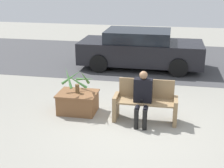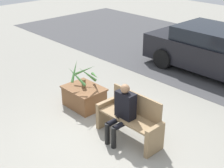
{
  "view_description": "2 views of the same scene",
  "coord_description": "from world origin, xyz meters",
  "px_view_note": "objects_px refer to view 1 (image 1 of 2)",
  "views": [
    {
      "loc": [
        0.75,
        -6.21,
        3.24
      ],
      "look_at": [
        -0.55,
        0.52,
        0.85
      ],
      "focal_mm": 50.0,
      "sensor_mm": 36.0,
      "label": 1
    },
    {
      "loc": [
        3.96,
        -3.49,
        3.78
      ],
      "look_at": [
        -0.51,
        0.71,
        0.91
      ],
      "focal_mm": 50.0,
      "sensor_mm": 36.0,
      "label": 2
    }
  ],
  "objects_px": {
    "bench": "(145,102)",
    "potted_plant": "(77,80)",
    "planter_box": "(78,102)",
    "parked_car": "(140,49)",
    "person_seated": "(143,95)"
  },
  "relations": [
    {
      "from": "bench",
      "to": "planter_box",
      "type": "height_order",
      "value": "bench"
    },
    {
      "from": "person_seated",
      "to": "parked_car",
      "type": "height_order",
      "value": "parked_car"
    },
    {
      "from": "planter_box",
      "to": "potted_plant",
      "type": "height_order",
      "value": "potted_plant"
    },
    {
      "from": "person_seated",
      "to": "parked_car",
      "type": "bearing_deg",
      "value": 96.73
    },
    {
      "from": "bench",
      "to": "person_seated",
      "type": "relative_size",
      "value": 1.19
    },
    {
      "from": "bench",
      "to": "parked_car",
      "type": "relative_size",
      "value": 0.33
    },
    {
      "from": "potted_plant",
      "to": "bench",
      "type": "bearing_deg",
      "value": -4.84
    },
    {
      "from": "planter_box",
      "to": "parked_car",
      "type": "height_order",
      "value": "parked_car"
    },
    {
      "from": "bench",
      "to": "planter_box",
      "type": "relative_size",
      "value": 1.54
    },
    {
      "from": "potted_plant",
      "to": "person_seated",
      "type": "bearing_deg",
      "value": -11.03
    },
    {
      "from": "planter_box",
      "to": "potted_plant",
      "type": "bearing_deg",
      "value": 65.4
    },
    {
      "from": "bench",
      "to": "person_seated",
      "type": "height_order",
      "value": "person_seated"
    },
    {
      "from": "planter_box",
      "to": "parked_car",
      "type": "distance_m",
      "value": 4.44
    },
    {
      "from": "bench",
      "to": "potted_plant",
      "type": "distance_m",
      "value": 1.73
    },
    {
      "from": "bench",
      "to": "parked_car",
      "type": "bearing_deg",
      "value": 97.72
    }
  ]
}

